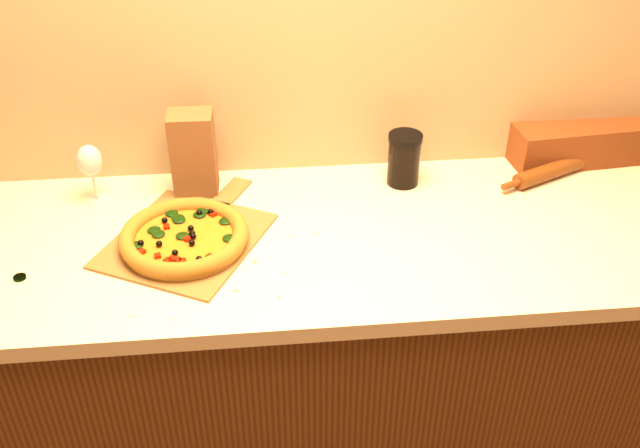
{
  "coord_description": "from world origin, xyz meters",
  "views": [
    {
      "loc": [
        -0.11,
        0.0,
        1.9
      ],
      "look_at": [
        0.03,
        1.38,
        0.96
      ],
      "focal_mm": 40.0,
      "sensor_mm": 36.0,
      "label": 1
    }
  ],
  "objects_px": {
    "pizza_peel": "(189,237)",
    "rolling_pin": "(549,172)",
    "dark_jar": "(404,159)",
    "pizza": "(184,237)",
    "wine_glass": "(90,162)"
  },
  "relations": [
    {
      "from": "pizza_peel",
      "to": "rolling_pin",
      "type": "xyz_separation_m",
      "value": [
        0.97,
        0.19,
        0.02
      ]
    },
    {
      "from": "rolling_pin",
      "to": "dark_jar",
      "type": "height_order",
      "value": "dark_jar"
    },
    {
      "from": "pizza",
      "to": "pizza_peel",
      "type": "bearing_deg",
      "value": 78.59
    },
    {
      "from": "pizza",
      "to": "rolling_pin",
      "type": "relative_size",
      "value": 0.99
    },
    {
      "from": "pizza_peel",
      "to": "pizza",
      "type": "height_order",
      "value": "pizza"
    },
    {
      "from": "pizza_peel",
      "to": "wine_glass",
      "type": "distance_m",
      "value": 0.34
    },
    {
      "from": "pizza",
      "to": "wine_glass",
      "type": "height_order",
      "value": "wine_glass"
    },
    {
      "from": "wine_glass",
      "to": "dark_jar",
      "type": "bearing_deg",
      "value": 0.53
    },
    {
      "from": "pizza",
      "to": "wine_glass",
      "type": "distance_m",
      "value": 0.35
    },
    {
      "from": "pizza_peel",
      "to": "rolling_pin",
      "type": "relative_size",
      "value": 1.68
    },
    {
      "from": "pizza",
      "to": "dark_jar",
      "type": "xyz_separation_m",
      "value": [
        0.57,
        0.24,
        0.05
      ]
    },
    {
      "from": "pizza",
      "to": "rolling_pin",
      "type": "bearing_deg",
      "value": 12.83
    },
    {
      "from": "pizza",
      "to": "wine_glass",
      "type": "relative_size",
      "value": 1.92
    },
    {
      "from": "dark_jar",
      "to": "wine_glass",
      "type": "bearing_deg",
      "value": -179.47
    },
    {
      "from": "pizza_peel",
      "to": "wine_glass",
      "type": "xyz_separation_m",
      "value": [
        -0.25,
        0.2,
        0.11
      ]
    }
  ]
}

